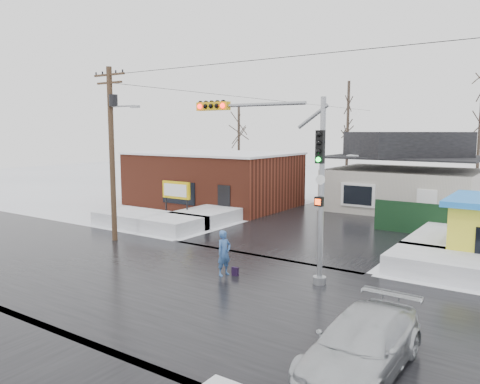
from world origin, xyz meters
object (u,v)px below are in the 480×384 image
Objects in this scene: marquee_sign at (176,191)px; car at (362,345)px; utility_pole at (112,144)px; traffic_signal at (284,163)px; pedestrian at (224,253)px.

car is (16.57, -11.92, -1.23)m from marquee_sign.
car is at bearing -20.94° from utility_pole.
traffic_signal reaches higher than car.
pedestrian reaches higher than car.
traffic_signal is 1.47× the size of car.
pedestrian is at bearing 150.17° from car.
pedestrian is at bearing -151.45° from traffic_signal.
utility_pole is 3.53× the size of marquee_sign.
pedestrian is (9.37, -7.65, -1.01)m from marquee_sign.
traffic_signal is at bearing -2.95° from utility_pole.
utility_pole is 6.87m from marquee_sign.
utility_pole is 4.93× the size of pedestrian.
marquee_sign is at bearing 145.16° from car.
pedestrian is at bearing -39.20° from marquee_sign.
marquee_sign reaches higher than pedestrian.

